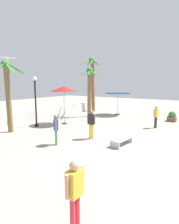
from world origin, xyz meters
name	(u,v)px	position (x,y,z in m)	size (l,w,h in m)	color
ground_plane	(136,142)	(0.00, 0.00, 0.00)	(56.00, 56.00, 0.00)	#9E9384
boundary_wall	(30,117)	(0.00, 8.81, 0.50)	(25.20, 0.30, 0.99)	silver
patio_umbrella_0	(118,94)	(7.62, 4.67, 2.06)	(2.54, 2.54, 2.36)	#333338
patio_umbrella_1	(64,89)	(1.35, 6.34, 2.72)	(2.16, 2.16, 3.00)	#333338
palm_tree_0	(89,86)	(5.26, 6.54, 2.89)	(1.92, 1.95, 4.67)	brown
palm_tree_1	(93,79)	(7.98, 7.94, 3.61)	(2.49, 2.45, 5.94)	brown
palm_tree_2	(7,88)	(-2.55, 7.68, 2.92)	(2.55, 2.59, 4.63)	brown
lamp_post_1	(35,99)	(-0.49, 7.47, 2.07)	(0.32, 0.32, 3.66)	black
lounge_chair_0	(124,137)	(-0.71, 0.42, 0.38)	(1.94, 0.77, 0.83)	#B7B7BC
guest_0	(56,127)	(-2.79, 3.33, 0.96)	(0.44, 0.42, 1.60)	#3F8C59
guest_1	(91,121)	(-0.87, 2.39, 1.03)	(0.25, 0.56, 1.69)	gold
guest_2	(75,189)	(-6.88, -1.07, 0.97)	(0.56, 0.25, 1.61)	#D8333F
guest_3	(156,115)	(3.90, -0.03, 0.97)	(0.55, 0.31, 1.60)	#26262D
seagull_0	(7,58)	(-3.26, 6.47, 4.60)	(1.12, 0.38, 0.14)	white
planter	(172,117)	(7.11, -0.56, 0.38)	(0.70, 0.70, 0.85)	brown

